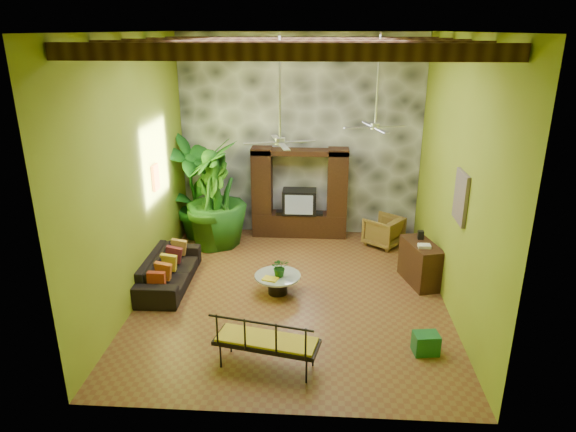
# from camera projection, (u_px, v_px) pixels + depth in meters

# --- Properties ---
(ground) EXTENTS (7.00, 7.00, 0.00)m
(ground) POSITION_uv_depth(u_px,v_px,m) (292.00, 293.00, 10.43)
(ground) COLOR brown
(ground) RESTS_ON ground
(ceiling) EXTENTS (6.00, 7.00, 0.02)m
(ceiling) POSITION_uv_depth(u_px,v_px,m) (293.00, 32.00, 8.71)
(ceiling) COLOR silver
(ceiling) RESTS_ON back_wall
(back_wall) EXTENTS (6.00, 0.02, 5.00)m
(back_wall) POSITION_uv_depth(u_px,v_px,m) (301.00, 137.00, 12.85)
(back_wall) COLOR olive
(back_wall) RESTS_ON ground
(left_wall) EXTENTS (0.02, 7.00, 5.00)m
(left_wall) POSITION_uv_depth(u_px,v_px,m) (135.00, 171.00, 9.75)
(left_wall) COLOR olive
(left_wall) RESTS_ON ground
(right_wall) EXTENTS (0.02, 7.00, 5.00)m
(right_wall) POSITION_uv_depth(u_px,v_px,m) (456.00, 177.00, 9.38)
(right_wall) COLOR olive
(right_wall) RESTS_ON ground
(stone_accent_wall) EXTENTS (5.98, 0.10, 4.98)m
(stone_accent_wall) POSITION_uv_depth(u_px,v_px,m) (300.00, 137.00, 12.79)
(stone_accent_wall) COLOR #383A40
(stone_accent_wall) RESTS_ON ground
(ceiling_beams) EXTENTS (5.95, 5.36, 0.22)m
(ceiling_beams) POSITION_uv_depth(u_px,v_px,m) (293.00, 46.00, 8.78)
(ceiling_beams) COLOR #3C2413
(ceiling_beams) RESTS_ON ceiling
(entertainment_center) EXTENTS (2.40, 0.55, 2.30)m
(entertainment_center) POSITION_uv_depth(u_px,v_px,m) (299.00, 200.00, 13.03)
(entertainment_center) COLOR black
(entertainment_center) RESTS_ON ground
(ceiling_fan_front) EXTENTS (1.28, 1.28, 1.86)m
(ceiling_fan_front) POSITION_uv_depth(u_px,v_px,m) (280.00, 130.00, 8.90)
(ceiling_fan_front) COLOR silver
(ceiling_fan_front) RESTS_ON ceiling
(ceiling_fan_back) EXTENTS (1.28, 1.28, 1.86)m
(ceiling_fan_back) POSITION_uv_depth(u_px,v_px,m) (376.00, 116.00, 10.29)
(ceiling_fan_back) COLOR silver
(ceiling_fan_back) RESTS_ON ceiling
(wall_art_mask) EXTENTS (0.06, 0.32, 0.55)m
(wall_art_mask) POSITION_uv_depth(u_px,v_px,m) (155.00, 177.00, 10.82)
(wall_art_mask) COLOR gold
(wall_art_mask) RESTS_ON left_wall
(wall_art_painting) EXTENTS (0.06, 0.70, 0.90)m
(wall_art_painting) POSITION_uv_depth(u_px,v_px,m) (461.00, 197.00, 8.89)
(wall_art_painting) COLOR #296399
(wall_art_painting) RESTS_ON right_wall
(sofa) EXTENTS (0.90, 2.25, 0.65)m
(sofa) POSITION_uv_depth(u_px,v_px,m) (169.00, 270.00, 10.67)
(sofa) COLOR black
(sofa) RESTS_ON ground
(wicker_armchair) EXTENTS (1.12, 1.12, 0.73)m
(wicker_armchair) POSITION_uv_depth(u_px,v_px,m) (383.00, 231.00, 12.62)
(wicker_armchair) COLOR brown
(wicker_armchair) RESTS_ON ground
(tall_plant_a) EXTENTS (1.55, 1.70, 2.67)m
(tall_plant_a) POSITION_uv_depth(u_px,v_px,m) (192.00, 188.00, 12.71)
(tall_plant_a) COLOR #19611A
(tall_plant_a) RESTS_ON ground
(tall_plant_b) EXTENTS (1.24, 1.43, 2.26)m
(tall_plant_b) POSITION_uv_depth(u_px,v_px,m) (208.00, 203.00, 12.28)
(tall_plant_b) COLOR #275F19
(tall_plant_b) RESTS_ON ground
(tall_plant_c) EXTENTS (1.70, 1.70, 2.62)m
(tall_plant_c) POSITION_uv_depth(u_px,v_px,m) (216.00, 194.00, 12.34)
(tall_plant_c) COLOR #1E5817
(tall_plant_c) RESTS_ON ground
(coffee_table) EXTENTS (0.93, 0.93, 0.40)m
(coffee_table) POSITION_uv_depth(u_px,v_px,m) (278.00, 281.00, 10.34)
(coffee_table) COLOR black
(coffee_table) RESTS_ON ground
(centerpiece_plant) EXTENTS (0.42, 0.39, 0.39)m
(centerpiece_plant) POSITION_uv_depth(u_px,v_px,m) (280.00, 267.00, 10.19)
(centerpiece_plant) COLOR #1D5516
(centerpiece_plant) RESTS_ON coffee_table
(yellow_tray) EXTENTS (0.34, 0.29, 0.03)m
(yellow_tray) POSITION_uv_depth(u_px,v_px,m) (270.00, 279.00, 10.10)
(yellow_tray) COLOR yellow
(yellow_tray) RESTS_ON coffee_table
(iron_bench) EXTENTS (1.72, 0.92, 0.57)m
(iron_bench) POSITION_uv_depth(u_px,v_px,m) (266.00, 340.00, 7.90)
(iron_bench) COLOR black
(iron_bench) RESTS_ON ground
(side_console) EXTENTS (0.79, 1.21, 0.89)m
(side_console) POSITION_uv_depth(u_px,v_px,m) (420.00, 263.00, 10.71)
(side_console) COLOR #361C11
(side_console) RESTS_ON ground
(green_bin) EXTENTS (0.44, 0.36, 0.36)m
(green_bin) POSITION_uv_depth(u_px,v_px,m) (426.00, 343.00, 8.44)
(green_bin) COLOR #1D6E36
(green_bin) RESTS_ON ground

